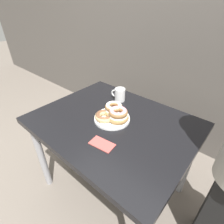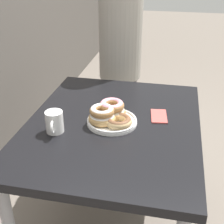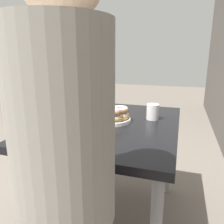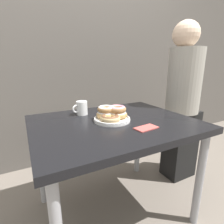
{
  "view_description": "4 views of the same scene",
  "coord_description": "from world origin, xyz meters",
  "px_view_note": "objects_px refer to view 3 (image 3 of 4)",
  "views": [
    {
      "loc": [
        0.59,
        -0.51,
        1.38
      ],
      "look_at": [
        -0.01,
        0.19,
        0.77
      ],
      "focal_mm": 28.0,
      "sensor_mm": 36.0,
      "label": 1
    },
    {
      "loc": [
        -1.25,
        -0.07,
        1.44
      ],
      "look_at": [
        -0.01,
        0.19,
        0.77
      ],
      "focal_mm": 50.0,
      "sensor_mm": 36.0,
      "label": 2
    },
    {
      "loc": [
        1.22,
        0.59,
        1.11
      ],
      "look_at": [
        -0.01,
        0.19,
        0.77
      ],
      "focal_mm": 35.0,
      "sensor_mm": 36.0,
      "label": 3
    },
    {
      "loc": [
        -0.51,
        -0.76,
        1.06
      ],
      "look_at": [
        -0.01,
        0.19,
        0.77
      ],
      "focal_mm": 28.0,
      "sensor_mm": 36.0,
      "label": 4
    }
  ],
  "objects_px": {
    "coffee_mug": "(153,112)",
    "dining_table": "(111,134)",
    "donut_plate": "(113,115)",
    "person_figure": "(65,197)",
    "napkin": "(73,123)"
  },
  "relations": [
    {
      "from": "coffee_mug",
      "to": "dining_table",
      "type": "bearing_deg",
      "value": -59.59
    },
    {
      "from": "person_figure",
      "to": "napkin",
      "type": "height_order",
      "value": "person_figure"
    },
    {
      "from": "napkin",
      "to": "donut_plate",
      "type": "bearing_deg",
      "value": 115.99
    },
    {
      "from": "donut_plate",
      "to": "dining_table",
      "type": "bearing_deg",
      "value": -51.38
    },
    {
      "from": "coffee_mug",
      "to": "person_figure",
      "type": "relative_size",
      "value": 0.08
    },
    {
      "from": "dining_table",
      "to": "napkin",
      "type": "distance_m",
      "value": 0.24
    },
    {
      "from": "donut_plate",
      "to": "person_figure",
      "type": "relative_size",
      "value": 0.18
    },
    {
      "from": "dining_table",
      "to": "donut_plate",
      "type": "xyz_separation_m",
      "value": [
        -0.01,
        0.01,
        0.12
      ]
    },
    {
      "from": "donut_plate",
      "to": "napkin",
      "type": "distance_m",
      "value": 0.25
    },
    {
      "from": "coffee_mug",
      "to": "napkin",
      "type": "xyz_separation_m",
      "value": [
        0.24,
        -0.44,
        -0.05
      ]
    },
    {
      "from": "coffee_mug",
      "to": "person_figure",
      "type": "height_order",
      "value": "person_figure"
    },
    {
      "from": "person_figure",
      "to": "coffee_mug",
      "type": "bearing_deg",
      "value": 171.6
    },
    {
      "from": "donut_plate",
      "to": "person_figure",
      "type": "distance_m",
      "value": 0.77
    },
    {
      "from": "donut_plate",
      "to": "coffee_mug",
      "type": "height_order",
      "value": "coffee_mug"
    },
    {
      "from": "dining_table",
      "to": "coffee_mug",
      "type": "relative_size",
      "value": 8.93
    }
  ]
}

